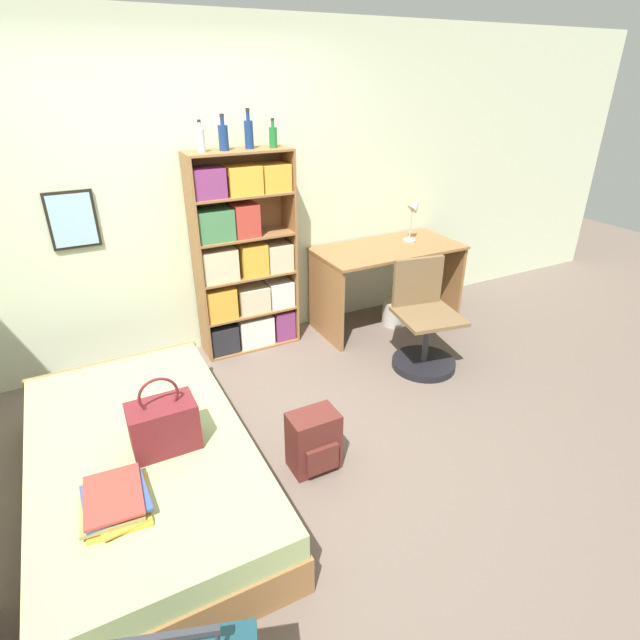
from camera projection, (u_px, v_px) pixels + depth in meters
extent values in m
plane|color=#66564C|center=(254.00, 457.00, 3.17)|extent=(14.00, 14.00, 0.00)
cube|color=beige|center=(170.00, 201.00, 3.85)|extent=(10.00, 0.06, 2.60)
cube|color=black|center=(73.00, 220.00, 3.55)|extent=(0.33, 0.02, 0.41)
cube|color=#99C1D6|center=(73.00, 220.00, 3.54)|extent=(0.29, 0.01, 0.37)
cube|color=olive|center=(146.00, 478.00, 2.85)|extent=(1.15, 2.00, 0.22)
cube|color=#9EAD70|center=(140.00, 453.00, 2.77)|extent=(1.12, 1.97, 0.15)
cube|color=olive|center=(119.00, 382.00, 3.60)|extent=(1.15, 0.04, 0.37)
cube|color=maroon|center=(164.00, 426.00, 2.64)|extent=(0.35, 0.21, 0.27)
torus|color=maroon|center=(158.00, 395.00, 2.56)|extent=(0.21, 0.02, 0.21)
cube|color=gold|center=(119.00, 505.00, 2.33)|extent=(0.31, 0.38, 0.02)
cube|color=gold|center=(118.00, 506.00, 2.30)|extent=(0.26, 0.36, 0.01)
cube|color=#99894C|center=(112.00, 502.00, 2.30)|extent=(0.30, 0.35, 0.02)
cube|color=#334C84|center=(116.00, 498.00, 2.30)|extent=(0.29, 0.31, 0.02)
cube|color=#B2382D|center=(113.00, 495.00, 2.30)|extent=(0.28, 0.36, 0.01)
cube|color=#2D2D33|center=(168.00, 637.00, 1.38)|extent=(0.28, 0.11, 0.02)
cube|color=olive|center=(197.00, 263.00, 3.95)|extent=(0.02, 0.29, 1.67)
cube|color=olive|center=(290.00, 249.00, 4.28)|extent=(0.02, 0.29, 1.67)
cube|color=olive|center=(240.00, 251.00, 4.23)|extent=(0.82, 0.01, 1.67)
cube|color=olive|center=(251.00, 343.00, 4.48)|extent=(0.79, 0.29, 0.02)
cube|color=olive|center=(249.00, 310.00, 4.34)|extent=(0.79, 0.29, 0.02)
cube|color=olive|center=(247.00, 275.00, 4.19)|extent=(0.79, 0.29, 0.02)
cube|color=olive|center=(244.00, 236.00, 4.04)|extent=(0.79, 0.29, 0.02)
cube|color=olive|center=(241.00, 195.00, 3.89)|extent=(0.79, 0.29, 0.02)
cube|color=olive|center=(238.00, 151.00, 3.74)|extent=(0.79, 0.29, 0.02)
cube|color=#232328|center=(222.00, 338.00, 4.30)|extent=(0.24, 0.22, 0.24)
cube|color=silver|center=(254.00, 329.00, 4.42)|extent=(0.30, 0.22, 0.26)
cube|color=#7A336B|center=(282.00, 323.00, 4.53)|extent=(0.18, 0.22, 0.27)
cube|color=gold|center=(219.00, 302.00, 4.15)|extent=(0.25, 0.22, 0.26)
cube|color=beige|center=(252.00, 298.00, 4.28)|extent=(0.26, 0.22, 0.21)
cube|color=silver|center=(279.00, 292.00, 4.39)|extent=(0.21, 0.22, 0.22)
cube|color=beige|center=(218.00, 264.00, 4.01)|extent=(0.29, 0.22, 0.26)
cube|color=gold|center=(252.00, 258.00, 4.13)|extent=(0.22, 0.22, 0.26)
cube|color=beige|center=(277.00, 256.00, 4.23)|extent=(0.21, 0.22, 0.23)
cube|color=#427A4C|center=(214.00, 225.00, 3.87)|extent=(0.28, 0.22, 0.24)
cube|color=#B2382D|center=(244.00, 219.00, 3.97)|extent=(0.20, 0.22, 0.26)
cube|color=#7A336B|center=(207.00, 183.00, 3.72)|extent=(0.24, 0.22, 0.22)
cube|color=gold|center=(242.00, 180.00, 3.83)|extent=(0.26, 0.22, 0.21)
cube|color=gold|center=(273.00, 177.00, 3.94)|extent=(0.22, 0.22, 0.21)
cylinder|color=#B7BCC1|center=(201.00, 141.00, 3.58)|extent=(0.06, 0.06, 0.16)
cylinder|color=#B7BCC1|center=(199.00, 126.00, 3.54)|extent=(0.02, 0.02, 0.05)
cylinder|color=#232328|center=(199.00, 121.00, 3.52)|extent=(0.03, 0.03, 0.02)
cylinder|color=navy|center=(223.00, 138.00, 3.66)|extent=(0.07, 0.07, 0.18)
cylinder|color=navy|center=(222.00, 121.00, 3.61)|extent=(0.03, 0.03, 0.06)
cylinder|color=#232328|center=(222.00, 115.00, 3.59)|extent=(0.03, 0.03, 0.02)
cylinder|color=navy|center=(249.00, 135.00, 3.74)|extent=(0.07, 0.07, 0.20)
cylinder|color=navy|center=(248.00, 116.00, 3.69)|extent=(0.03, 0.03, 0.06)
cylinder|color=#232328|center=(247.00, 110.00, 3.67)|extent=(0.03, 0.03, 0.02)
cylinder|color=#1E6B2D|center=(273.00, 137.00, 3.81)|extent=(0.06, 0.06, 0.15)
cylinder|color=#1E6B2D|center=(273.00, 124.00, 3.77)|extent=(0.02, 0.02, 0.05)
cylinder|color=#232328|center=(272.00, 119.00, 3.75)|extent=(0.03, 0.03, 0.02)
cube|color=olive|center=(389.00, 248.00, 4.54)|extent=(1.34, 0.67, 0.02)
cube|color=olive|center=(325.00, 300.00, 4.44)|extent=(0.03, 0.63, 0.74)
cube|color=olive|center=(440.00, 276.00, 4.98)|extent=(0.03, 0.63, 0.74)
cylinder|color=#ADA89E|center=(409.00, 240.00, 4.69)|extent=(0.13, 0.13, 0.02)
cylinder|color=#ADA89E|center=(411.00, 224.00, 4.62)|extent=(0.02, 0.02, 0.30)
cone|color=#ADA89E|center=(416.00, 205.00, 4.56)|extent=(0.15, 0.11, 0.15)
cylinder|color=black|center=(423.00, 363.00, 4.13)|extent=(0.52, 0.52, 0.06)
cylinder|color=#333338|center=(426.00, 343.00, 4.04)|extent=(0.05, 0.05, 0.45)
cube|color=brown|center=(428.00, 316.00, 3.93)|extent=(0.55, 0.55, 0.03)
cube|color=brown|center=(418.00, 281.00, 4.03)|extent=(0.42, 0.11, 0.40)
cube|color=#56231E|center=(314.00, 441.00, 3.02)|extent=(0.30, 0.20, 0.39)
cube|color=#56231E|center=(322.00, 460.00, 2.95)|extent=(0.21, 0.03, 0.17)
cylinder|color=#B7B2A8|center=(393.00, 313.00, 4.79)|extent=(0.21, 0.21, 0.24)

